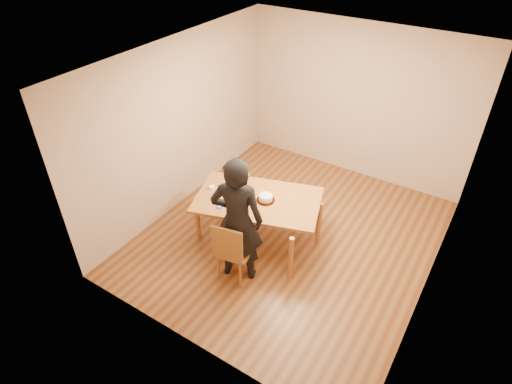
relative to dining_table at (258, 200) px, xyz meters
The scene contains 16 objects.
room_shell 0.98m from the dining_table, 58.74° to the left, with size 4.00×4.50×2.70m.
dining_table is the anchor object (origin of this frame).
dining_chair 0.84m from the dining_table, 79.05° to the right, with size 0.41×0.41×0.04m, color brown.
cake_plate 0.12m from the dining_table, 10.73° to the left, with size 0.26×0.26×0.02m, color red.
cake 0.14m from the dining_table, 10.73° to the left, with size 0.20×0.20×0.06m, color white.
frosting_dome 0.17m from the dining_table, 10.73° to the left, with size 0.19×0.19×0.03m, color white.
frosting_tub 0.35m from the dining_table, 93.66° to the right, with size 0.08×0.08×0.07m, color white.
frosting_lid 0.57m from the dining_table, 127.03° to the right, with size 0.09×0.09×0.01m, color #1B2DB1.
frosting_dollop 0.58m from the dining_table, 127.03° to the right, with size 0.04×0.04×0.02m, color white.
ramekin_green 0.60m from the dining_table, 145.32° to the right, with size 0.08×0.08×0.04m, color white.
ramekin_yellow 0.44m from the dining_table, 168.04° to the right, with size 0.09×0.09×0.04m, color white.
ramekin_multi 0.72m from the dining_table, 167.93° to the right, with size 0.08×0.08×0.04m, color white.
candy_box_pink 0.59m from the dining_table, 141.44° to the left, with size 0.13×0.06×0.02m, color #BF2C8F.
candy_box_green 0.60m from the dining_table, 141.44° to the left, with size 0.14×0.07×0.02m, color green.
spatula 0.48m from the dining_table, 123.20° to the right, with size 0.15×0.01×0.01m, color black.
person 0.77m from the dining_table, 78.39° to the right, with size 0.67×0.44×1.84m, color black.
Camera 1 is at (2.19, -4.42, 4.38)m, focal length 30.00 mm.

